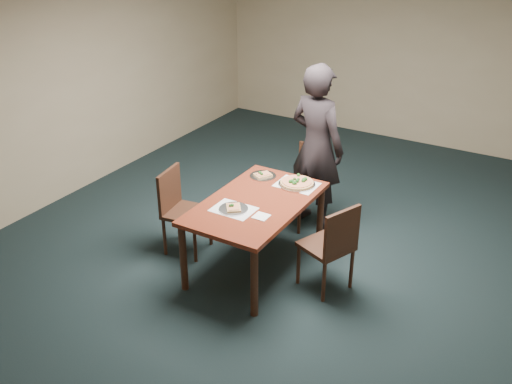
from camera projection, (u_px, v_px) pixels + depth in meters
The scene contains 13 objects.
ground at pixel (276, 256), 6.06m from camera, with size 8.00×8.00×0.00m, color black.
room_shell at pixel (279, 97), 5.27m from camera, with size 8.00×8.00×8.00m.
dining_table at pixel (256, 209), 5.59m from camera, with size 0.90×1.50×0.75m.
chair_far at pixel (305, 181), 6.51m from camera, with size 0.53×0.53×0.91m.
chair_left at pixel (180, 206), 5.96m from camera, with size 0.48×0.48×0.91m.
chair_right at pixel (332, 243), 5.30m from camera, with size 0.55×0.55×0.91m.
diner at pixel (317, 147), 6.31m from camera, with size 0.68×0.45×1.88m, color black.
placemat_main at pixel (297, 185), 5.88m from camera, with size 0.42×0.32×0.00m, color white.
placemat_near at pixel (234, 209), 5.40m from camera, with size 0.40×0.30×0.00m, color white.
pizza_pan at pixel (297, 183), 5.87m from camera, with size 0.38×0.38×0.07m.
slice_plate_near at pixel (233, 208), 5.39m from camera, with size 0.28×0.28×0.06m.
slice_plate_far at pixel (263, 175), 6.06m from camera, with size 0.28×0.28×0.06m.
napkin at pixel (261, 216), 5.27m from camera, with size 0.14×0.14×0.01m, color white.
Camera 1 is at (2.41, -4.51, 3.32)m, focal length 40.00 mm.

